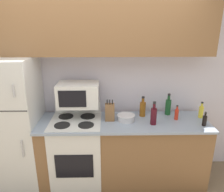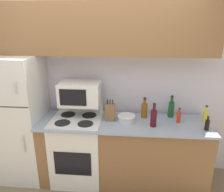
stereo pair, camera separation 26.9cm
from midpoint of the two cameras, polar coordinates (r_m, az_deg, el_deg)
ground_plane at (r=3.13m, az=-1.56°, el=-23.94°), size 12.00×12.00×0.00m
wall_back at (r=3.09m, az=-0.37°, el=2.85°), size 8.00×0.05×2.55m
lower_cabinets at (r=3.07m, az=5.51°, el=-14.22°), size 2.20×0.64×0.91m
refrigerator at (r=3.20m, az=-21.09°, el=-5.72°), size 0.68×0.67×1.73m
upper_cabinets at (r=2.77m, az=-0.79°, el=17.12°), size 2.88×0.34×0.63m
stove at (r=3.10m, az=-6.33°, el=-13.46°), size 0.65×0.62×1.08m
microwave at (r=2.87m, az=-5.71°, el=0.64°), size 0.53×0.35×0.30m
knife_block at (r=2.82m, az=2.25°, el=-4.24°), size 0.12×0.09×0.29m
bowl at (r=2.83m, az=6.51°, el=-5.82°), size 0.23×0.23×0.08m
bottle_whiskey at (r=2.96m, az=11.05°, el=-3.58°), size 0.08×0.08×0.28m
bottle_hot_sauce at (r=2.94m, az=19.59°, el=-5.20°), size 0.05×0.05×0.20m
bottle_cooking_spray at (r=3.09m, az=25.57°, el=-4.62°), size 0.06×0.06×0.22m
bottle_wine_green at (r=3.06m, az=17.66°, el=-3.22°), size 0.08×0.08×0.30m
bottle_wine_red at (r=2.74m, az=13.62°, el=-5.51°), size 0.08×0.08×0.30m
bottle_soy_sauce at (r=2.88m, az=26.13°, el=-6.79°), size 0.05×0.05×0.18m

